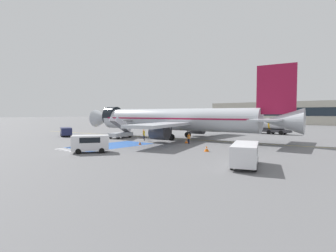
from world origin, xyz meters
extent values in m
plane|color=slate|center=(0.00, 0.00, 0.00)|extent=(600.00, 600.00, 0.00)
cube|color=gold|center=(-1.20, 0.81, 0.00)|extent=(75.05, 11.61, 0.01)
cube|color=#2856A8|center=(-1.20, -13.22, 0.00)|extent=(6.35, 11.67, 0.01)
cube|color=silver|center=(-3.60, -18.78, 0.00)|extent=(0.44, 3.60, 0.01)
cube|color=silver|center=(-2.40, -18.78, 0.00)|extent=(0.44, 3.60, 0.01)
cube|color=silver|center=(-1.20, -18.78, 0.00)|extent=(0.44, 3.60, 0.01)
cube|color=silver|center=(0.00, -18.78, 0.00)|extent=(0.44, 3.60, 0.01)
cylinder|color=#B7BCC4|center=(-1.20, 0.81, 3.57)|extent=(32.13, 8.76, 4.01)
cone|color=#B7BCC4|center=(-19.14, -1.92, 3.57)|extent=(4.96, 4.55, 3.93)
cone|color=#B7BCC4|center=(17.54, 3.66, 3.57)|extent=(6.53, 4.71, 3.85)
cylinder|color=black|center=(-16.16, -1.47, 4.07)|extent=(2.99, 4.37, 4.05)
cube|color=maroon|center=(-1.20, 0.81, 3.77)|extent=(29.62, 8.46, 0.24)
cube|color=#B7BCC4|center=(3.14, -6.83, 2.97)|extent=(9.09, 16.33, 0.44)
cylinder|color=#38383D|center=(1.60, -5.85, 1.59)|extent=(3.24, 2.67, 2.25)
cube|color=#B7BCC4|center=(0.67, 9.39, 2.97)|extent=(4.99, 15.66, 0.44)
cylinder|color=#38383D|center=(-0.51, 8.00, 1.59)|extent=(3.24, 2.67, 2.25)
cube|color=maroon|center=(16.65, 3.53, 8.29)|extent=(5.61, 1.20, 7.44)
cube|color=#B7BCC4|center=(16.63, -0.33, 3.77)|extent=(4.54, 6.89, 0.24)
cube|color=#B7BCC4|center=(15.48, 7.20, 3.77)|extent=(4.54, 6.89, 0.24)
cylinder|color=#38383D|center=(-12.23, -0.87, 1.79)|extent=(0.20, 0.20, 2.75)
cylinder|color=black|center=(-12.23, -0.87, 0.42)|extent=(0.87, 0.40, 0.84)
cylinder|color=#38383D|center=(0.85, -2.02, 1.76)|extent=(0.24, 0.24, 2.42)
cylinder|color=black|center=(0.85, -2.02, 0.55)|extent=(1.18, 0.76, 1.10)
cylinder|color=#38383D|center=(-0.08, 4.12, 1.76)|extent=(0.24, 0.24, 2.42)
cylinder|color=black|center=(-0.08, 4.12, 0.55)|extent=(1.18, 0.76, 1.10)
cube|color=#ADB2BA|center=(-9.17, -5.06, 0.70)|extent=(2.90, 5.08, 0.70)
cylinder|color=black|center=(-10.35, -3.54, 0.35)|extent=(0.32, 0.73, 0.70)
cylinder|color=black|center=(-8.50, -3.26, 0.35)|extent=(0.32, 0.73, 0.70)
cylinder|color=black|center=(-9.84, -6.86, 0.35)|extent=(0.32, 0.73, 0.70)
cylinder|color=black|center=(-7.99, -6.58, 0.35)|extent=(0.32, 0.73, 0.70)
cube|color=#4C4C51|center=(-9.17, -5.06, 2.15)|extent=(2.04, 4.32, 2.33)
cube|color=#4C4C51|center=(-9.51, -2.81, 3.24)|extent=(1.80, 1.34, 0.12)
cube|color=silver|center=(-9.93, -5.18, 2.62)|extent=(0.74, 4.49, 3.03)
cube|color=silver|center=(-8.41, -4.95, 2.62)|extent=(0.74, 4.49, 3.03)
cube|color=#38383D|center=(8.55, 23.62, 0.78)|extent=(9.61, 2.95, 0.60)
cube|color=silver|center=(3.91, 23.85, 1.28)|extent=(2.22, 2.47, 1.60)
cube|color=black|center=(2.86, 23.90, 1.60)|extent=(0.14, 2.00, 0.70)
cylinder|color=#B7BCC4|center=(8.98, 23.60, 2.25)|extent=(6.65, 2.66, 2.35)
cylinder|color=gold|center=(8.98, 23.60, 2.25)|extent=(0.46, 2.41, 2.39)
cylinder|color=black|center=(4.28, 22.64, 0.48)|extent=(0.97, 0.33, 0.96)
cylinder|color=black|center=(4.39, 25.01, 0.48)|extent=(0.97, 0.33, 0.96)
cylinder|color=black|center=(9.02, 22.41, 0.48)|extent=(0.97, 0.33, 0.96)
cylinder|color=black|center=(9.14, 24.78, 0.48)|extent=(0.97, 0.33, 0.96)
cylinder|color=black|center=(11.66, 22.29, 0.48)|extent=(0.97, 0.33, 0.96)
cylinder|color=black|center=(11.78, 24.66, 0.48)|extent=(0.97, 0.33, 0.96)
cube|color=#1E234C|center=(-20.77, -9.84, 1.04)|extent=(5.04, 3.73, 1.44)
cube|color=black|center=(-20.77, -9.84, 1.36)|extent=(3.15, 2.90, 0.52)
cylinder|color=black|center=(-22.46, -10.10, 0.32)|extent=(0.67, 0.44, 0.64)
cylinder|color=black|center=(-21.70, -8.41, 0.32)|extent=(0.67, 0.44, 0.64)
cylinder|color=black|center=(-19.85, -11.27, 0.32)|extent=(0.67, 0.44, 0.64)
cylinder|color=black|center=(-19.09, -9.58, 0.32)|extent=(0.67, 0.44, 0.64)
cube|color=silver|center=(20.17, -14.91, 1.18)|extent=(3.90, 5.97, 1.72)
cube|color=black|center=(20.17, -14.91, 1.56)|extent=(3.06, 3.62, 0.62)
cylinder|color=black|center=(21.67, -16.20, 0.32)|extent=(0.41, 0.67, 0.64)
cylinder|color=black|center=(19.87, -16.87, 0.32)|extent=(0.41, 0.67, 0.64)
cylinder|color=black|center=(20.48, -12.95, 0.32)|extent=(0.41, 0.67, 0.64)
cylinder|color=black|center=(18.67, -13.61, 0.32)|extent=(0.41, 0.67, 0.64)
cube|color=silver|center=(2.48, -19.15, 1.20)|extent=(4.16, 4.67, 1.76)
cube|color=black|center=(2.48, -19.15, 1.59)|extent=(3.08, 3.13, 0.63)
cylinder|color=black|center=(2.50, -20.78, 0.32)|extent=(0.54, 0.64, 0.64)
cylinder|color=black|center=(0.94, -19.66, 0.32)|extent=(0.54, 0.64, 0.64)
cylinder|color=black|center=(4.03, -18.63, 0.32)|extent=(0.54, 0.64, 0.64)
cylinder|color=black|center=(2.47, -17.52, 0.32)|extent=(0.54, 0.64, 0.64)
cylinder|color=#191E38|center=(5.90, -3.85, 0.38)|extent=(0.14, 0.14, 0.77)
cylinder|color=#191E38|center=(6.06, -3.91, 0.38)|extent=(0.14, 0.14, 0.77)
cube|color=orange|center=(5.98, -3.88, 1.07)|extent=(0.47, 0.34, 0.61)
cube|color=silver|center=(5.98, -3.88, 1.07)|extent=(0.48, 0.35, 0.06)
sphere|color=tan|center=(5.98, -3.88, 1.48)|extent=(0.21, 0.21, 0.21)
cylinder|color=#191E38|center=(-4.56, -3.46, 0.44)|extent=(0.14, 0.14, 0.88)
cylinder|color=#191E38|center=(-4.64, -3.31, 0.44)|extent=(0.14, 0.14, 0.88)
cube|color=orange|center=(-4.60, -3.39, 1.23)|extent=(0.38, 0.47, 0.70)
cube|color=silver|center=(-4.60, -3.39, 1.23)|extent=(0.40, 0.49, 0.06)
sphere|color=tan|center=(-4.60, -3.39, 1.70)|extent=(0.24, 0.24, 0.24)
cylinder|color=#2D2D33|center=(-2.38, -5.40, 0.44)|extent=(0.14, 0.14, 0.88)
cylinder|color=#2D2D33|center=(-2.26, -5.52, 0.44)|extent=(0.14, 0.14, 0.88)
cube|color=yellow|center=(-2.32, -5.46, 1.24)|extent=(0.45, 0.46, 0.70)
cube|color=silver|center=(-2.32, -5.46, 1.24)|extent=(0.46, 0.47, 0.06)
sphere|color=tan|center=(-2.32, -5.46, 1.71)|extent=(0.24, 0.24, 0.24)
cone|color=orange|center=(1.25, -9.84, 0.25)|extent=(0.45, 0.45, 0.50)
cylinder|color=white|center=(1.25, -9.84, 0.28)|extent=(0.25, 0.25, 0.06)
cone|color=orange|center=(5.31, -3.60, 0.32)|extent=(0.57, 0.57, 0.63)
cylinder|color=white|center=(5.31, -3.60, 0.35)|extent=(0.31, 0.31, 0.08)
cone|color=orange|center=(12.64, -9.30, 0.34)|extent=(0.62, 0.62, 0.69)
cylinder|color=white|center=(12.64, -9.30, 0.38)|extent=(0.34, 0.34, 0.08)
cube|color=#B2AD9E|center=(11.89, 84.84, 4.83)|extent=(102.87, 12.00, 9.67)
cube|color=#19232D|center=(11.89, 78.79, 5.32)|extent=(98.75, 0.10, 3.38)
camera|label=1|loc=(29.97, -36.85, 4.75)|focal=28.00mm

